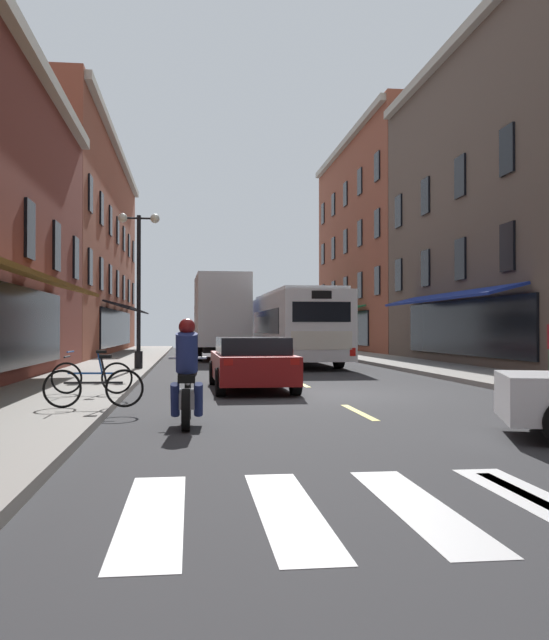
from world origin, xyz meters
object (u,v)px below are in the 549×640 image
object	(u,v)px
box_truck	(220,317)
bicycle_mid	(92,377)
transit_bus	(295,327)
sedan_mid	(251,362)
bicycle_near	(94,387)
street_lamp_twin	(139,283)
motorcycle_rider	(187,379)

from	to	relation	value
box_truck	bicycle_mid	xyz separation A→B (m)	(-3.49, -19.06, -1.58)
transit_bus	bicycle_mid	world-z (taller)	transit_bus
sedan_mid	bicycle_near	xyz separation A→B (m)	(-3.14, -4.79, -0.17)
bicycle_mid	street_lamp_twin	bearing A→B (deg)	88.35
box_truck	street_lamp_twin	xyz separation A→B (m)	(-3.22, -9.70, 1.01)
sedan_mid	bicycle_near	world-z (taller)	sedan_mid
motorcycle_rider	transit_bus	bearing A→B (deg)	76.16
street_lamp_twin	motorcycle_rider	bearing A→B (deg)	-82.60
street_lamp_twin	bicycle_mid	bearing A→B (deg)	-91.65
motorcycle_rider	bicycle_mid	size ratio (longest dim) A/B	1.21
transit_bus	bicycle_mid	size ratio (longest dim) A/B	6.49
street_lamp_twin	sedan_mid	bearing A→B (deg)	-65.58
sedan_mid	bicycle_mid	xyz separation A→B (m)	(-3.53, -2.17, -0.17)
bicycle_near	street_lamp_twin	world-z (taller)	street_lamp_twin
box_truck	bicycle_mid	world-z (taller)	box_truck
box_truck	motorcycle_rider	size ratio (longest dim) A/B	3.65
sedan_mid	bicycle_mid	world-z (taller)	sedan_mid
transit_bus	bicycle_mid	distance (m)	15.65
sedan_mid	bicycle_near	bearing A→B (deg)	-123.25
box_truck	sedan_mid	size ratio (longest dim) A/B	1.62
transit_bus	bicycle_near	xyz separation A→B (m)	(-6.07, -16.83, -1.10)
sedan_mid	street_lamp_twin	xyz separation A→B (m)	(-3.27, 7.19, 2.42)
transit_bus	sedan_mid	bearing A→B (deg)	-103.66
transit_bus	box_truck	size ratio (longest dim) A/B	1.47
transit_bus	motorcycle_rider	size ratio (longest dim) A/B	5.35
box_truck	transit_bus	bearing A→B (deg)	-58.53
bicycle_near	bicycle_mid	xyz separation A→B (m)	(-0.39, 2.62, 0.00)
transit_bus	motorcycle_rider	xyz separation A→B (m)	(-4.47, -18.13, -0.89)
box_truck	street_lamp_twin	bearing A→B (deg)	-108.37
box_truck	motorcycle_rider	distance (m)	23.07
motorcycle_rider	bicycle_mid	world-z (taller)	motorcycle_rider
box_truck	street_lamp_twin	world-z (taller)	street_lamp_twin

